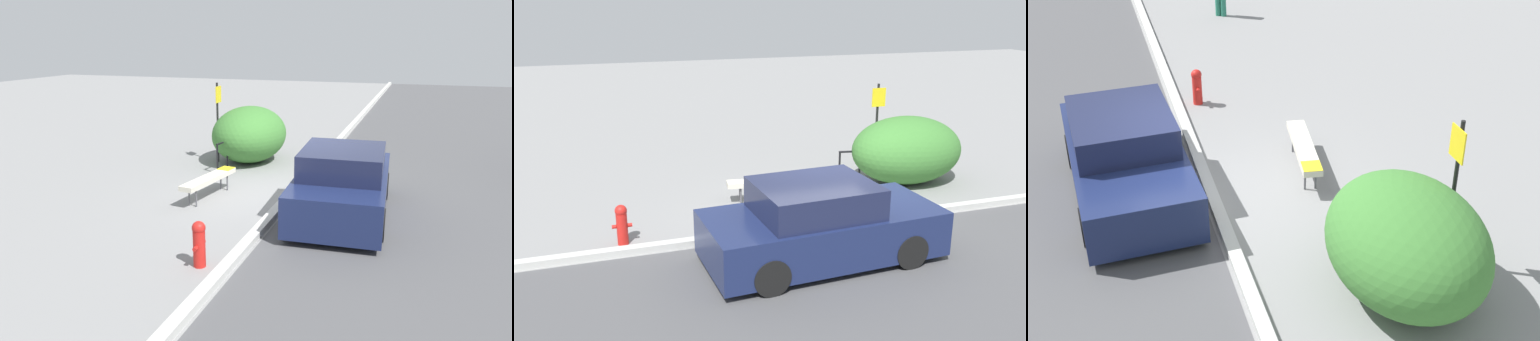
% 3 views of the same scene
% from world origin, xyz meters
% --- Properties ---
extents(ground_plane, '(60.00, 60.00, 0.00)m').
position_xyz_m(ground_plane, '(0.00, 0.00, 0.00)').
color(ground_plane, gray).
extents(curb, '(60.00, 0.20, 0.13)m').
position_xyz_m(curb, '(0.00, 0.00, 0.07)').
color(curb, '#B7B7B2').
rests_on(curb, ground_plane).
extents(bench, '(1.94, 0.59, 0.51)m').
position_xyz_m(bench, '(-0.51, 1.75, 0.44)').
color(bench, '#515156').
rests_on(bench, ground_plane).
extents(bike_rack, '(0.55, 0.14, 0.83)m').
position_xyz_m(bike_rack, '(1.68, 2.33, 0.50)').
color(bike_rack, black).
rests_on(bike_rack, ground_plane).
extents(sign_post, '(0.36, 0.08, 2.30)m').
position_xyz_m(sign_post, '(2.65, 2.86, 1.38)').
color(sign_post, black).
rests_on(sign_post, ground_plane).
extents(fire_hydrant, '(0.36, 0.22, 0.77)m').
position_xyz_m(fire_hydrant, '(-3.80, 0.46, 0.41)').
color(fire_hydrant, red).
rests_on(fire_hydrant, ground_plane).
extents(shrub_hedge, '(2.73, 2.08, 1.62)m').
position_xyz_m(shrub_hedge, '(3.03, 2.03, 0.81)').
color(shrub_hedge, '#3D7A33').
rests_on(shrub_hedge, ground_plane).
extents(parked_car_near, '(4.11, 1.97, 1.42)m').
position_xyz_m(parked_car_near, '(-0.64, -1.28, 0.65)').
color(parked_car_near, black).
rests_on(parked_car_near, ground_plane).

